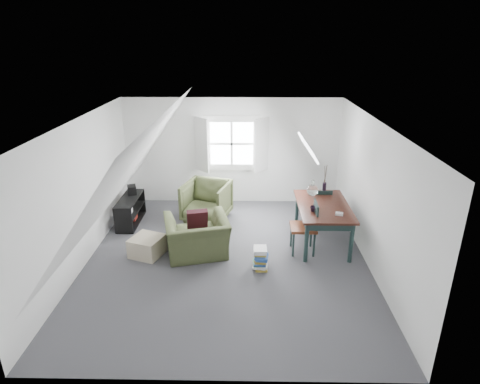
{
  "coord_description": "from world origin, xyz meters",
  "views": [
    {
      "loc": [
        0.35,
        -6.32,
        3.79
      ],
      "look_at": [
        0.23,
        0.6,
        1.08
      ],
      "focal_mm": 30.0,
      "sensor_mm": 36.0,
      "label": 1
    }
  ],
  "objects_px": {
    "dining_table": "(323,210)",
    "dining_chair_far": "(321,207)",
    "ottoman": "(147,246)",
    "armchair_near": "(198,254)",
    "magazine_stack": "(261,258)",
    "dining_chair_near": "(305,226)",
    "armchair_far": "(207,219)",
    "media_shelf": "(130,212)"
  },
  "relations": [
    {
      "from": "ottoman",
      "to": "dining_table",
      "type": "relative_size",
      "value": 0.33
    },
    {
      "from": "armchair_near",
      "to": "magazine_stack",
      "type": "distance_m",
      "value": 1.26
    },
    {
      "from": "armchair_far",
      "to": "ottoman",
      "type": "distance_m",
      "value": 1.84
    },
    {
      "from": "magazine_stack",
      "to": "dining_chair_near",
      "type": "bearing_deg",
      "value": 36.0
    },
    {
      "from": "ottoman",
      "to": "dining_table",
      "type": "height_order",
      "value": "dining_table"
    },
    {
      "from": "armchair_far",
      "to": "dining_chair_near",
      "type": "relative_size",
      "value": 0.95
    },
    {
      "from": "magazine_stack",
      "to": "armchair_near",
      "type": "bearing_deg",
      "value": 158.3
    },
    {
      "from": "armchair_near",
      "to": "armchair_far",
      "type": "bearing_deg",
      "value": -105.63
    },
    {
      "from": "dining_table",
      "to": "dining_chair_near",
      "type": "height_order",
      "value": "dining_chair_near"
    },
    {
      "from": "dining_chair_far",
      "to": "magazine_stack",
      "type": "distance_m",
      "value": 2.1
    },
    {
      "from": "dining_table",
      "to": "magazine_stack",
      "type": "height_order",
      "value": "dining_table"
    },
    {
      "from": "armchair_near",
      "to": "dining_chair_near",
      "type": "height_order",
      "value": "dining_chair_near"
    },
    {
      "from": "media_shelf",
      "to": "dining_chair_near",
      "type": "bearing_deg",
      "value": -16.05
    },
    {
      "from": "armchair_far",
      "to": "dining_chair_near",
      "type": "height_order",
      "value": "dining_chair_near"
    },
    {
      "from": "media_shelf",
      "to": "armchair_near",
      "type": "bearing_deg",
      "value": -37.39
    },
    {
      "from": "armchair_far",
      "to": "dining_table",
      "type": "relative_size",
      "value": 0.59
    },
    {
      "from": "media_shelf",
      "to": "ottoman",
      "type": "bearing_deg",
      "value": -61.33
    },
    {
      "from": "armchair_near",
      "to": "ottoman",
      "type": "bearing_deg",
      "value": -12.59
    },
    {
      "from": "dining_chair_near",
      "to": "magazine_stack",
      "type": "bearing_deg",
      "value": -45.76
    },
    {
      "from": "armchair_near",
      "to": "dining_table",
      "type": "relative_size",
      "value": 0.7
    },
    {
      "from": "ottoman",
      "to": "dining_chair_far",
      "type": "relative_size",
      "value": 0.59
    },
    {
      "from": "dining_table",
      "to": "dining_chair_far",
      "type": "distance_m",
      "value": 0.72
    },
    {
      "from": "armchair_near",
      "to": "dining_table",
      "type": "distance_m",
      "value": 2.51
    },
    {
      "from": "dining_chair_far",
      "to": "dining_chair_near",
      "type": "distance_m",
      "value": 1.12
    },
    {
      "from": "ottoman",
      "to": "dining_chair_near",
      "type": "height_order",
      "value": "dining_chair_near"
    },
    {
      "from": "armchair_near",
      "to": "armchair_far",
      "type": "relative_size",
      "value": 1.18
    },
    {
      "from": "dining_table",
      "to": "dining_chair_far",
      "type": "height_order",
      "value": "dining_chair_far"
    },
    {
      "from": "dining_table",
      "to": "magazine_stack",
      "type": "xyz_separation_m",
      "value": [
        -1.21,
        -0.96,
        -0.5
      ]
    },
    {
      "from": "armchair_far",
      "to": "dining_table",
      "type": "distance_m",
      "value": 2.64
    },
    {
      "from": "ottoman",
      "to": "dining_chair_near",
      "type": "distance_m",
      "value": 2.93
    },
    {
      "from": "ottoman",
      "to": "dining_chair_near",
      "type": "bearing_deg",
      "value": 3.47
    },
    {
      "from": "dining_table",
      "to": "dining_chair_near",
      "type": "relative_size",
      "value": 1.61
    },
    {
      "from": "armchair_near",
      "to": "dining_chair_near",
      "type": "relative_size",
      "value": 1.13
    },
    {
      "from": "armchair_near",
      "to": "ottoman",
      "type": "height_order",
      "value": "armchair_near"
    },
    {
      "from": "dining_chair_near",
      "to": "media_shelf",
      "type": "bearing_deg",
      "value": -99.5
    },
    {
      "from": "ottoman",
      "to": "dining_chair_near",
      "type": "relative_size",
      "value": 0.53
    },
    {
      "from": "dining_chair_far",
      "to": "dining_chair_near",
      "type": "height_order",
      "value": "dining_chair_near"
    },
    {
      "from": "dining_chair_near",
      "to": "armchair_far",
      "type": "bearing_deg",
      "value": -117.01
    },
    {
      "from": "ottoman",
      "to": "dining_chair_far",
      "type": "distance_m",
      "value": 3.58
    },
    {
      "from": "dining_chair_near",
      "to": "magazine_stack",
      "type": "relative_size",
      "value": 2.57
    },
    {
      "from": "ottoman",
      "to": "media_shelf",
      "type": "relative_size",
      "value": 0.48
    },
    {
      "from": "ottoman",
      "to": "magazine_stack",
      "type": "xyz_separation_m",
      "value": [
        2.07,
        -0.43,
        0.02
      ]
    }
  ]
}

